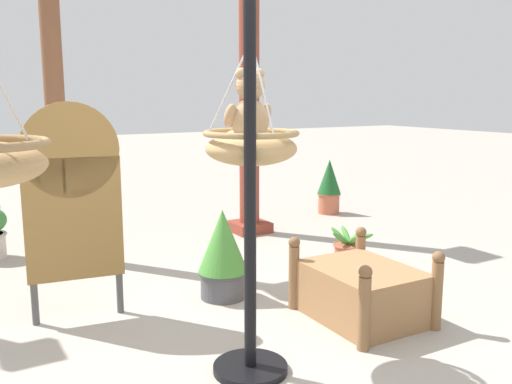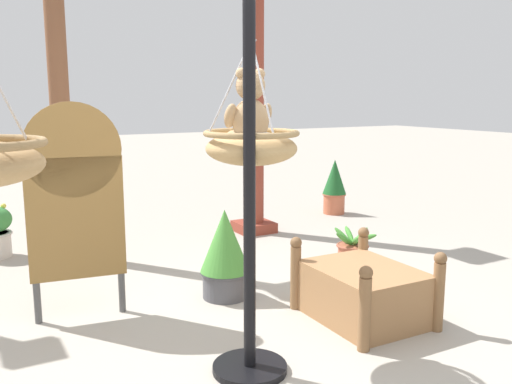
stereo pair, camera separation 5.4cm
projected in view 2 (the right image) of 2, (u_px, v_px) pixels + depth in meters
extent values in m
plane|color=#A8A093|center=(259.00, 358.00, 3.41)|extent=(40.00, 40.00, 0.00)
cylinder|color=black|center=(249.00, 183.00, 3.05)|extent=(0.07, 0.07, 2.25)
cylinder|color=black|center=(250.00, 368.00, 3.24)|extent=(0.44, 0.44, 0.04)
ellipsoid|color=tan|center=(251.00, 149.00, 3.31)|extent=(0.55, 0.55, 0.20)
torus|color=#97794E|center=(251.00, 133.00, 3.30)|extent=(0.58, 0.58, 0.04)
ellipsoid|color=silver|center=(251.00, 145.00, 3.31)|extent=(0.49, 0.49, 0.17)
cylinder|color=#B7B7BC|center=(262.00, 88.00, 3.36)|extent=(0.24, 0.14, 0.55)
cylinder|color=#B7B7BC|center=(230.00, 87.00, 3.25)|extent=(0.24, 0.14, 0.55)
cylinder|color=#B7B7BC|center=(262.00, 87.00, 3.14)|extent=(0.01, 0.27, 0.55)
torus|color=#B7B7BC|center=(251.00, 40.00, 3.20)|extent=(0.06, 0.06, 0.01)
ellipsoid|color=tan|center=(251.00, 121.00, 3.29)|extent=(0.23, 0.19, 0.27)
sphere|color=tan|center=(251.00, 86.00, 3.26)|extent=(0.19, 0.19, 0.18)
ellipsoid|color=tan|center=(245.00, 88.00, 3.32)|extent=(0.08, 0.07, 0.06)
sphere|color=black|center=(243.00, 88.00, 3.34)|extent=(0.02, 0.02, 0.02)
sphere|color=tan|center=(241.00, 73.00, 3.22)|extent=(0.07, 0.07, 0.07)
sphere|color=tan|center=(260.00, 74.00, 3.28)|extent=(0.07, 0.07, 0.07)
ellipsoid|color=tan|center=(231.00, 116.00, 3.26)|extent=(0.07, 0.13, 0.17)
ellipsoid|color=tan|center=(265.00, 115.00, 3.37)|extent=(0.07, 0.13, 0.17)
ellipsoid|color=tan|center=(234.00, 137.00, 3.36)|extent=(0.08, 0.16, 0.08)
ellipsoid|color=tan|center=(252.00, 136.00, 3.42)|extent=(0.08, 0.16, 0.08)
cylinder|color=brown|center=(254.00, 109.00, 6.33)|extent=(0.23, 0.23, 2.91)
cube|color=brown|center=(254.00, 227.00, 6.57)|extent=(0.42, 0.42, 0.12)
cylinder|color=brown|center=(60.00, 112.00, 5.32)|extent=(0.19, 0.19, 2.89)
cube|color=brown|center=(69.00, 251.00, 5.56)|extent=(0.34, 0.34, 0.12)
cube|color=#9E7047|center=(363.00, 293.00, 3.98)|extent=(0.65, 0.82, 0.38)
cube|color=#382819|center=(364.00, 272.00, 3.95)|extent=(0.58, 0.72, 0.06)
cylinder|color=brown|center=(296.00, 278.00, 4.17)|extent=(0.08, 0.08, 0.48)
cylinder|color=brown|center=(362.00, 265.00, 4.47)|extent=(0.08, 0.08, 0.48)
cylinder|color=brown|center=(364.00, 314.00, 3.47)|extent=(0.08, 0.08, 0.48)
cylinder|color=brown|center=(438.00, 297.00, 3.77)|extent=(0.08, 0.08, 0.48)
sphere|color=brown|center=(296.00, 243.00, 4.12)|extent=(0.09, 0.09, 0.09)
sphere|color=brown|center=(364.00, 233.00, 4.42)|extent=(0.09, 0.09, 0.09)
sphere|color=brown|center=(366.00, 273.00, 3.42)|extent=(0.09, 0.09, 0.09)
sphere|color=brown|center=(441.00, 258.00, 3.72)|extent=(0.09, 0.09, 0.09)
sphere|color=#E5DB4C|center=(3.00, 206.00, 5.54)|extent=(0.05, 0.05, 0.05)
cylinder|color=#BC6042|center=(334.00, 204.00, 7.58)|extent=(0.29, 0.29, 0.28)
torus|color=#A9573B|center=(334.00, 194.00, 7.56)|extent=(0.32, 0.32, 0.03)
cylinder|color=#382819|center=(334.00, 195.00, 7.56)|extent=(0.26, 0.26, 0.03)
cone|color=#1E5B28|center=(335.00, 177.00, 7.51)|extent=(0.32, 0.32, 0.47)
cylinder|color=#4C4C51|center=(225.00, 284.00, 4.43)|extent=(0.36, 0.36, 0.22)
torus|color=#444449|center=(225.00, 272.00, 4.41)|extent=(0.40, 0.40, 0.03)
cylinder|color=#382819|center=(225.00, 273.00, 4.41)|extent=(0.32, 0.32, 0.03)
cone|color=#478E38|center=(225.00, 241.00, 4.37)|extent=(0.40, 0.40, 0.50)
cylinder|color=#AD563D|center=(352.00, 256.00, 5.23)|extent=(0.27, 0.27, 0.21)
torus|color=#9C4E37|center=(353.00, 246.00, 5.21)|extent=(0.31, 0.31, 0.03)
cylinder|color=#382819|center=(353.00, 246.00, 5.21)|extent=(0.24, 0.24, 0.03)
ellipsoid|color=#478E38|center=(360.00, 237.00, 5.25)|extent=(0.23, 0.07, 0.19)
ellipsoid|color=#478E38|center=(349.00, 234.00, 5.30)|extent=(0.13, 0.25, 0.14)
ellipsoid|color=#478E38|center=(344.00, 237.00, 5.25)|extent=(0.15, 0.22, 0.19)
ellipsoid|color=#478E38|center=(345.00, 239.00, 5.14)|extent=(0.23, 0.06, 0.18)
ellipsoid|color=#478E38|center=(356.00, 240.00, 5.09)|extent=(0.14, 0.24, 0.16)
ellipsoid|color=#478E38|center=(365.00, 238.00, 5.14)|extent=(0.17, 0.24, 0.14)
cube|color=olive|center=(76.00, 219.00, 3.92)|extent=(0.67, 0.13, 0.88)
cylinder|color=olive|center=(72.00, 150.00, 3.83)|extent=(0.67, 0.13, 0.67)
cylinder|color=#4C4C4C|center=(38.00, 303.00, 3.91)|extent=(0.05, 0.05, 0.30)
cylinder|color=#4C4C4C|center=(122.00, 292.00, 4.12)|extent=(0.05, 0.05, 0.30)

